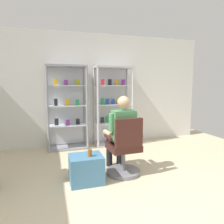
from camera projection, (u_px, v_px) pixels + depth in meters
The scene contains 8 objects.
ground_plane at pixel (137, 212), 2.38m from camera, with size 7.20×7.20×0.00m, color #C6B793.
back_wall at pixel (88, 90), 5.06m from camera, with size 6.00×0.10×2.70m, color silver.
display_cabinet_left at pixel (67, 107), 4.72m from camera, with size 0.90×0.45×1.90m.
display_cabinet_right at pixel (113, 106), 5.04m from camera, with size 0.90×0.45×1.90m.
office_chair at pixel (125, 152), 3.32m from camera, with size 0.58×0.56×0.96m.
seated_shopkeeper at pixel (121, 130), 3.43m from camera, with size 0.50×0.58×1.29m.
storage_crate at pixel (86, 169), 3.08m from camera, with size 0.49×0.40×0.42m, color teal.
tea_glass at pixel (90, 153), 3.02m from camera, with size 0.06×0.06×0.11m, color brown.
Camera 1 is at (-0.92, -2.04, 1.46)m, focal length 32.91 mm.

